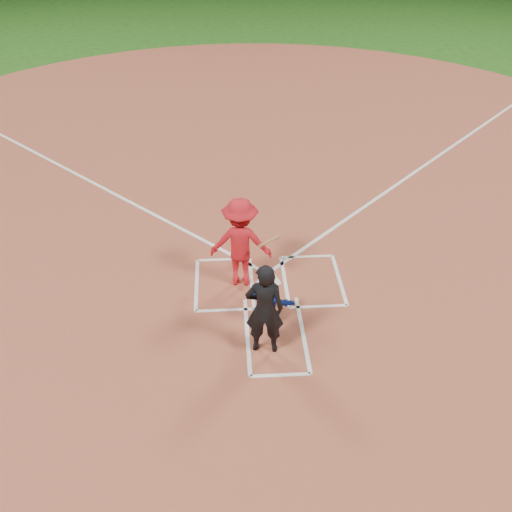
{
  "coord_description": "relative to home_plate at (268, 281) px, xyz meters",
  "views": [
    {
      "loc": [
        -0.89,
        -10.01,
        7.72
      ],
      "look_at": [
        -0.3,
        -0.4,
        1.0
      ],
      "focal_mm": 40.0,
      "sensor_mm": 36.0,
      "label": 1
    }
  ],
  "objects": [
    {
      "name": "umpire",
      "position": [
        -0.25,
        -2.08,
        0.97
      ],
      "size": [
        0.76,
        0.54,
        1.95
      ],
      "primitive_type": "imported",
      "rotation": [
        0.0,
        0.0,
        3.04
      ],
      "color": "black",
      "rests_on": "home_plate_dirt"
    },
    {
      "name": "chalk_markings",
      "position": [
        0.0,
        5.29,
        -0.01
      ],
      "size": [
        28.35,
        17.32,
        0.01
      ],
      "color": "white",
      "rests_on": "home_plate_dirt"
    },
    {
      "name": "home_plate_dirt",
      "position": [
        0.0,
        6.0,
        -0.01
      ],
      "size": [
        28.0,
        28.0,
        0.01
      ],
      "primitive_type": "cylinder",
      "color": "brown",
      "rests_on": "ground"
    },
    {
      "name": "catcher",
      "position": [
        -0.09,
        -1.38,
        0.52
      ],
      "size": [
        1.03,
        0.66,
        1.06
      ],
      "primitive_type": "imported",
      "rotation": [
        0.0,
        0.0,
        2.75
      ],
      "color": "navy",
      "rests_on": "home_plate_dirt"
    },
    {
      "name": "home_plate",
      "position": [
        0.0,
        0.0,
        0.0
      ],
      "size": [
        0.6,
        0.6,
        0.02
      ],
      "primitive_type": "cylinder",
      "rotation": [
        0.0,
        0.0,
        3.14
      ],
      "color": "silver",
      "rests_on": "home_plate_dirt"
    },
    {
      "name": "batter_at_plate",
      "position": [
        -0.6,
        0.05,
        1.02
      ],
      "size": [
        1.57,
        0.97,
        2.05
      ],
      "color": "red",
      "rests_on": "home_plate_dirt"
    },
    {
      "name": "ground",
      "position": [
        0.0,
        0.0,
        -0.02
      ],
      "size": [
        120.0,
        120.0,
        0.0
      ],
      "primitive_type": "plane",
      "color": "#1D5014",
      "rests_on": "ground"
    }
  ]
}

